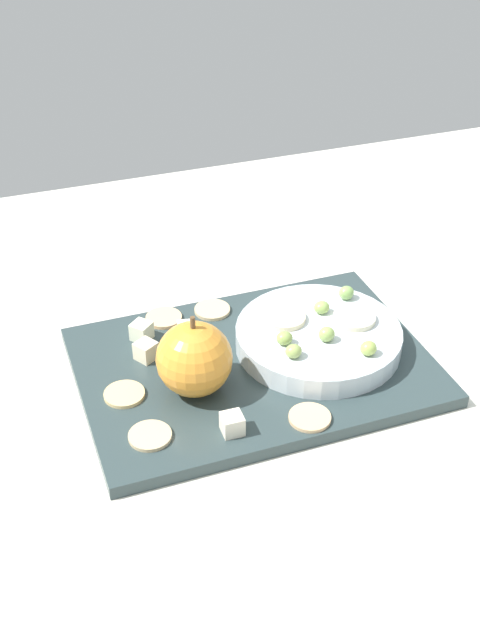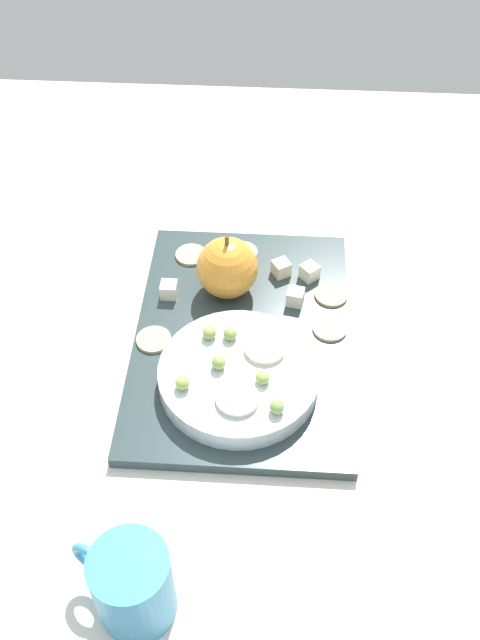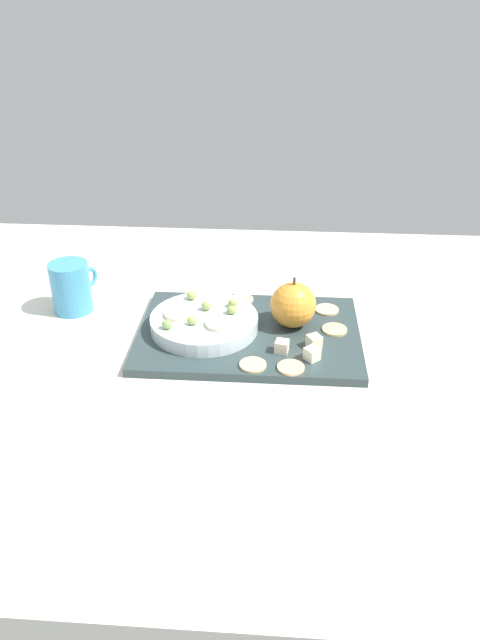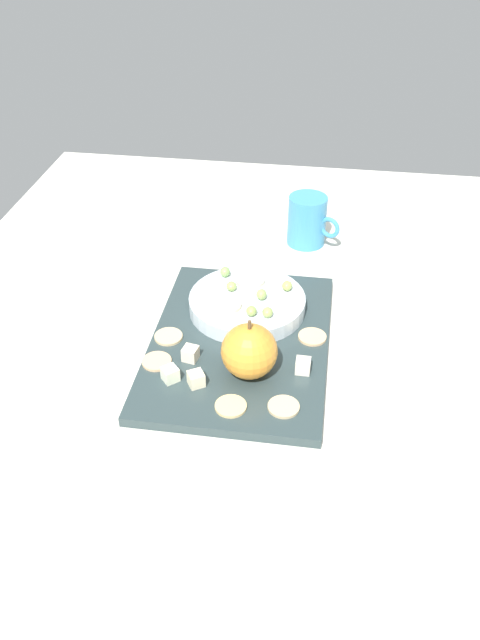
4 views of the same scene
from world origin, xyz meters
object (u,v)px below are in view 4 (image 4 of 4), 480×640
Objects in this scene: cheese_cube_1 at (190,354)px; apple_slice_0 at (226,305)px; serving_dish at (247,303)px; cracker_0 at (231,406)px; apple_slice_1 at (250,280)px; cracker_4 at (169,337)px; grape_0 at (268,311)px; grape_2 at (231,286)px; grape_5 at (225,272)px; platter at (240,343)px; cracker_1 at (312,337)px; grape_3 at (287,286)px; cracker_2 at (157,361)px; cheese_cube_3 at (196,379)px; cheese_cube_2 at (303,366)px; grape_4 at (261,294)px; apple_whole at (249,351)px; cup at (308,221)px; cracker_3 at (284,407)px; cheese_cube_0 at (170,374)px; grape_1 at (251,312)px.

apple_slice_0 is at bearing 161.27° from cheese_cube_1.
serving_dish reaches higher than cracker_0.
cracker_4 is at bearing -38.56° from apple_slice_1.
grape_0 is at bearing 108.02° from cracker_4.
grape_5 reaches higher than grape_2.
platter is 6.34cm from grape_0.
cracker_1 is 0.89× the size of apple_slice_0.
cracker_2 is at bearing -43.87° from grape_3.
grape_0 reaches higher than apple_slice_0.
grape_5 reaches higher than grape_0.
grape_0 is (-14.07, 8.03, 2.15)cm from cheese_cube_3.
cheese_cube_2 is at bearing 29.03° from apple_slice_1.
cheese_cube_1 is 1.00× the size of cheese_cube_3.
grape_0 is at bearing 20.08° from grape_4.
grape_0 reaches higher than cheese_cube_1.
cheese_cube_2 is at bearing 32.98° from grape_0.
serving_dish reaches higher than cheese_cube_3.
apple_whole is at bearing -7.08° from grape_0.
apple_whole reaches higher than apple_slice_1.
cracker_0 is at bearing -8.12° from cup.
grape_5 is (-23.55, 0.01, 2.21)cm from cheese_cube_3.
grape_5 is 4.39cm from apple_slice_1.
grape_0 reaches higher than cracker_4.
cheese_cube_2 is at bearing 134.29° from cracker_0.
grape_4 is (-20.75, -5.50, 3.03)cm from cracker_3.
grape_3 is (-24.68, 4.94, 2.99)cm from cracker_0.
cracker_3 is (6.16, 5.38, -3.66)cm from apple_whole.
apple_whole is 4.40× the size of grape_3.
cheese_cube_1 is at bearing -66.08° from cracker_1.
cheese_cube_0 reaches higher than cracker_4.
apple_slice_1 is at bearing 141.44° from cracker_4.
cracker_1 is 0.89× the size of apple_slice_1.
grape_4 is at bearing 146.76° from cheese_cube_1.
apple_slice_1 is at bearing 169.31° from cheese_cube_3.
cheese_cube_1 is 4.86cm from cracker_2.
cheese_cube_0 is 0.43× the size of apple_slice_1.
cheese_cube_1 is (-1.70, -8.57, -2.85)cm from apple_whole.
grape_2 is (-14.59, 3.52, 2.12)cm from cheese_cube_1.
cracker_0 is (4.08, 8.97, -0.81)cm from cheese_cube_0.
cracker_0 is 1.00× the size of cracker_3.
platter is 10.21cm from grape_2.
apple_whole is 4.40× the size of grape_1.
cheese_cube_3 is at bearing -13.51° from serving_dish.
grape_5 is (-18.69, -14.00, 2.21)cm from cheese_cube_2.
grape_3 is 0.38× the size of apple_slice_1.
grape_0 reaches higher than serving_dish.
cheese_cube_0 is at bearing 40.34° from cracker_2.
cheese_cube_0 is 1.15× the size of grape_3.
cup is at bearing 148.50° from grape_5.
cracker_1 is (-1.89, 10.52, 0.93)cm from platter.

